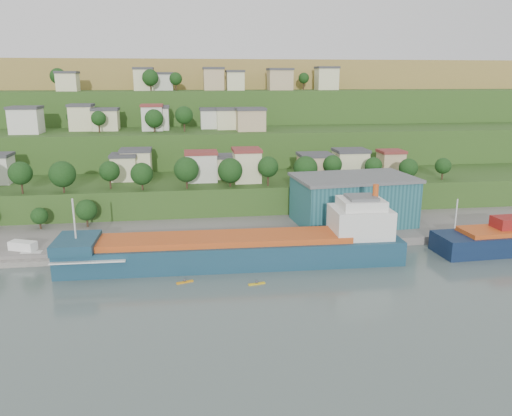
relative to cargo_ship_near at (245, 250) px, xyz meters
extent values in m
plane|color=#42514B|center=(-1.62, -8.75, -3.07)|extent=(500.00, 500.00, 0.00)
cube|color=slate|center=(18.38, 19.25, -3.07)|extent=(220.00, 26.00, 4.00)
cube|color=#284719|center=(-1.62, 47.25, -3.07)|extent=(260.00, 32.00, 20.00)
cube|color=#284719|center=(-1.62, 77.25, -3.07)|extent=(280.00, 32.00, 44.00)
cube|color=#284719|center=(-1.62, 107.25, -3.07)|extent=(300.00, 32.00, 70.00)
cube|color=olive|center=(-1.62, 181.25, -3.07)|extent=(360.00, 120.00, 96.00)
cube|color=beige|center=(-30.57, 48.96, 10.49)|extent=(7.24, 7.53, 7.11)
cube|color=#3F3F44|center=(-30.57, 48.96, 14.49)|extent=(7.84, 8.13, 0.90)
cube|color=beige|center=(-27.17, 51.46, 11.06)|extent=(8.85, 7.48, 8.25)
cube|color=#3F3F44|center=(-27.17, 51.46, 15.63)|extent=(9.45, 8.08, 0.90)
cube|color=silver|center=(-7.66, 44.05, 11.01)|extent=(9.16, 7.19, 8.15)
cube|color=maroon|center=(-7.66, 44.05, 15.53)|extent=(9.76, 7.79, 0.90)
cube|color=beige|center=(-0.19, 48.48, 10.05)|extent=(7.74, 7.31, 6.24)
cube|color=#3F3F44|center=(-0.19, 48.48, 13.62)|extent=(8.34, 7.91, 0.90)
cube|color=beige|center=(5.76, 41.86, 11.42)|extent=(7.72, 8.89, 8.96)
cube|color=maroon|center=(5.76, 41.86, 16.35)|extent=(8.32, 9.49, 0.90)
cube|color=tan|center=(26.54, 41.82, 10.49)|extent=(9.49, 8.24, 7.10)
cube|color=#3F3F44|center=(26.54, 41.82, 14.49)|extent=(10.09, 8.84, 0.90)
cube|color=beige|center=(38.73, 44.82, 10.80)|extent=(9.60, 8.52, 7.73)
cube|color=#3F3F44|center=(38.73, 44.82, 15.11)|extent=(10.20, 9.12, 0.90)
cube|color=tan|center=(53.19, 47.57, 10.30)|extent=(7.23, 7.09, 6.74)
cube|color=maroon|center=(53.19, 47.57, 14.12)|extent=(7.83, 7.69, 0.90)
cube|color=silver|center=(-64.23, 73.11, 22.97)|extent=(9.41, 8.85, 8.07)
cube|color=#3F3F44|center=(-64.23, 73.11, 27.45)|extent=(10.01, 9.45, 0.90)
cube|color=beige|center=(-47.84, 81.06, 23.09)|extent=(7.72, 8.52, 8.30)
cube|color=#3F3F44|center=(-47.84, 81.06, 27.69)|extent=(8.32, 9.12, 0.90)
cube|color=beige|center=(-39.41, 79.50, 22.41)|extent=(8.63, 7.18, 6.95)
cube|color=#3F3F44|center=(-39.41, 79.50, 26.33)|extent=(9.23, 7.78, 0.90)
cube|color=silver|center=(-23.22, 77.62, 23.05)|extent=(7.11, 7.61, 8.22)
cube|color=maroon|center=(-23.22, 77.62, 27.61)|extent=(7.71, 8.21, 0.90)
cube|color=silver|center=(-21.90, 80.17, 22.72)|extent=(8.61, 8.53, 7.57)
cube|color=#3F3F44|center=(-21.90, 80.17, 26.95)|extent=(9.21, 9.13, 0.90)
cube|color=silver|center=(-1.93, 82.29, 22.19)|extent=(8.50, 7.89, 6.50)
cube|color=#3F3F44|center=(-1.93, 82.29, 25.89)|extent=(9.10, 8.49, 0.90)
cube|color=beige|center=(3.97, 78.20, 22.30)|extent=(9.05, 7.05, 6.73)
cube|color=#3F3F44|center=(3.97, 78.20, 26.11)|extent=(9.65, 7.65, 0.90)
cube|color=tan|center=(10.85, 71.73, 22.48)|extent=(9.71, 8.97, 7.09)
cube|color=#3F3F44|center=(10.85, 71.73, 26.47)|extent=(10.31, 9.57, 0.90)
cube|color=beige|center=(-56.42, 104.26, 35.26)|extent=(7.70, 7.71, 6.64)
cube|color=#3F3F44|center=(-56.42, 104.26, 39.03)|extent=(8.30, 8.31, 0.90)
cube|color=beige|center=(-27.78, 108.88, 36.07)|extent=(7.52, 7.51, 8.26)
cube|color=#3F3F44|center=(-27.78, 108.88, 40.65)|extent=(8.12, 8.11, 0.90)
cube|color=silver|center=(-20.89, 112.81, 35.13)|extent=(9.22, 7.90, 6.39)
cube|color=#3F3F44|center=(-20.89, 112.81, 38.77)|extent=(9.82, 8.50, 0.90)
cube|color=tan|center=(0.59, 110.79, 36.15)|extent=(8.27, 7.14, 8.44)
cube|color=#3F3F44|center=(0.59, 110.79, 40.82)|extent=(8.87, 7.74, 0.90)
cube|color=beige|center=(9.30, 108.63, 35.55)|extent=(7.05, 7.66, 7.23)
cube|color=#3F3F44|center=(9.30, 108.63, 39.61)|extent=(7.65, 8.26, 0.90)
cube|color=tan|center=(28.43, 109.70, 35.98)|extent=(9.90, 8.33, 8.09)
cube|color=#3F3F44|center=(28.43, 109.70, 40.47)|extent=(10.50, 8.93, 0.90)
cube|color=beige|center=(49.32, 111.88, 36.38)|extent=(8.90, 7.84, 8.89)
cube|color=#3F3F44|center=(49.32, 111.88, 41.28)|extent=(9.50, 8.44, 0.90)
cylinder|color=#382619|center=(-55.61, 33.74, 8.88)|extent=(0.50, 0.50, 3.90)
sphere|color=black|center=(-55.61, 33.74, 12.52)|extent=(6.15, 6.15, 6.15)
cylinder|color=#382619|center=(-44.92, 33.36, 8.51)|extent=(0.50, 0.50, 3.15)
sphere|color=black|center=(-44.92, 33.36, 12.02)|extent=(7.03, 7.03, 7.03)
cylinder|color=#382619|center=(-33.19, 36.88, 8.65)|extent=(0.50, 0.50, 3.44)
sphere|color=black|center=(-33.19, 36.88, 11.92)|extent=(5.63, 5.63, 5.63)
cylinder|color=#382619|center=(-24.25, 33.98, 8.35)|extent=(0.50, 0.50, 2.83)
sphere|color=black|center=(-24.25, 33.98, 11.45)|extent=(6.13, 6.13, 6.13)
cylinder|color=#382619|center=(-12.07, 33.98, 8.68)|extent=(0.50, 0.50, 3.49)
sphere|color=black|center=(-12.07, 33.98, 12.34)|extent=(6.96, 6.96, 6.96)
cylinder|color=#382619|center=(0.16, 34.80, 8.29)|extent=(0.50, 0.50, 2.70)
sphere|color=black|center=(0.16, 34.80, 11.58)|extent=(7.06, 7.06, 7.06)
cylinder|color=#382619|center=(10.97, 34.54, 8.88)|extent=(0.50, 0.50, 3.89)
sphere|color=black|center=(10.97, 34.54, 12.44)|extent=(5.89, 5.89, 5.89)
cylinder|color=#382619|center=(22.08, 35.26, 8.32)|extent=(0.50, 0.50, 2.77)
sphere|color=black|center=(22.08, 35.26, 11.63)|extent=(7.01, 7.01, 7.01)
cylinder|color=#382619|center=(30.67, 37.18, 8.76)|extent=(0.50, 0.50, 3.65)
sphere|color=black|center=(30.67, 37.18, 12.14)|extent=(5.66, 5.66, 5.66)
cylinder|color=#382619|center=(42.85, 35.90, 8.61)|extent=(0.50, 0.50, 3.36)
sphere|color=black|center=(42.85, 35.90, 11.71)|extent=(5.15, 5.15, 5.15)
cylinder|color=#382619|center=(52.91, 33.92, 8.30)|extent=(0.50, 0.50, 2.73)
sphere|color=black|center=(52.91, 33.92, 11.19)|extent=(5.55, 5.55, 5.55)
cylinder|color=#382619|center=(64.95, 35.99, 8.38)|extent=(0.50, 0.50, 2.89)
sphere|color=black|center=(64.95, 35.99, 11.14)|extent=(4.81, 4.81, 4.81)
cylinder|color=#382619|center=(39.29, 112.12, 33.78)|extent=(0.50, 0.50, 3.69)
sphere|color=black|center=(39.29, 112.12, 36.89)|extent=(4.58, 4.58, 4.58)
cylinder|color=#382619|center=(-24.85, 103.56, 33.61)|extent=(0.50, 0.50, 3.36)
sphere|color=black|center=(-24.85, 103.56, 37.05)|extent=(6.40, 6.40, 6.40)
cylinder|color=#382619|center=(-40.79, 72.45, 20.67)|extent=(0.50, 0.50, 3.47)
sphere|color=black|center=(-40.79, 72.45, 23.76)|extent=(4.95, 4.95, 4.95)
cylinder|color=#382619|center=(-60.33, 106.32, 33.92)|extent=(0.50, 0.50, 3.98)
sphere|color=black|center=(-60.33, 106.32, 37.60)|extent=(6.15, 6.15, 6.15)
cylinder|color=#382619|center=(-22.33, 71.18, 20.39)|extent=(0.50, 0.50, 2.91)
sphere|color=black|center=(-22.33, 71.18, 23.57)|extent=(6.26, 6.26, 6.26)
cylinder|color=#382619|center=(-12.18, 71.49, 20.91)|extent=(0.50, 0.50, 3.94)
sphere|color=black|center=(-12.18, 71.49, 24.56)|extent=(6.14, 6.14, 6.14)
cylinder|color=#382619|center=(-14.93, 103.74, 33.60)|extent=(0.50, 0.50, 3.33)
sphere|color=black|center=(-14.93, 103.74, 36.65)|extent=(5.05, 5.05, 5.05)
cylinder|color=#382619|center=(-51.13, 83.57, 20.49)|extent=(0.50, 0.50, 3.10)
sphere|color=black|center=(-51.13, 83.57, 23.40)|extent=(4.97, 4.97, 4.97)
cube|color=#133948|center=(-2.47, 0.00, -1.47)|extent=(74.95, 13.83, 7.47)
cube|color=#BC4919|center=(-4.60, 0.00, 2.91)|extent=(55.70, 11.16, 1.28)
cube|color=#133948|center=(-35.53, 0.00, 3.33)|extent=(8.86, 11.97, 2.13)
cube|color=silver|center=(26.33, 0.00, 5.47)|extent=(13.09, 11.02, 6.40)
cube|color=silver|center=(26.33, 0.00, 9.73)|extent=(9.83, 8.80, 2.13)
cube|color=#595B5E|center=(26.33, 0.00, 11.12)|extent=(6.58, 6.58, 0.64)
cylinder|color=#BC4919|center=(29.53, 0.00, 12.40)|extent=(1.32, 1.32, 3.20)
cylinder|color=silver|center=(-35.53, 0.00, 8.67)|extent=(0.39, 0.39, 8.53)
cube|color=silver|center=(-32.33, 0.00, 0.99)|extent=(15.26, 12.47, 0.27)
cylinder|color=silver|center=(49.38, -0.06, 6.47)|extent=(0.33, 0.33, 7.02)
cube|color=#1B4A53|center=(31.79, 21.01, 4.93)|extent=(31.43, 20.50, 12.00)
cube|color=#595B5E|center=(31.79, 21.01, 11.33)|extent=(32.51, 21.58, 0.80)
cube|color=white|center=(-49.58, 10.28, -0.45)|extent=(6.57, 4.63, 2.83)
cube|color=silver|center=(-47.26, 8.35, -1.41)|extent=(4.65, 2.02, 0.91)
cube|color=orange|center=(-13.25, -9.16, -2.94)|extent=(3.48, 1.68, 0.26)
sphere|color=#3F3F44|center=(-13.25, -9.16, -2.50)|extent=(0.61, 0.61, 0.61)
cube|color=gold|center=(0.98, -12.07, -2.93)|extent=(3.52, 1.25, 0.26)
sphere|color=#3F3F44|center=(0.98, -12.07, -2.50)|extent=(0.61, 0.61, 0.61)
camera|label=1|loc=(-12.25, -103.59, 36.84)|focal=35.00mm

